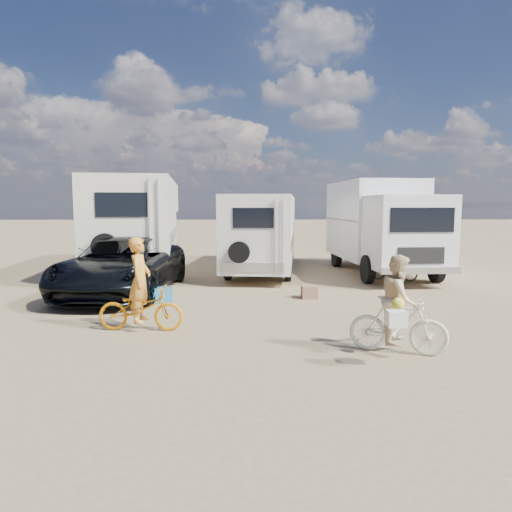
{
  "coord_description": "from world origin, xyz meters",
  "views": [
    {
      "loc": [
        -0.67,
        -9.75,
        2.49
      ],
      "look_at": [
        -0.47,
        0.95,
        1.3
      ],
      "focal_mm": 31.97,
      "sensor_mm": 36.0,
      "label": 1
    }
  ],
  "objects_px": {
    "rv_left": "(139,226)",
    "box_truck": "(382,227)",
    "rider_woman": "(399,310)",
    "bike_man": "(141,309)",
    "rider_man": "(140,289)",
    "dark_suv": "(123,266)",
    "bike_parked": "(394,268)",
    "cooler": "(162,295)",
    "bike_woman": "(398,325)",
    "crate": "(309,292)",
    "rv_main": "(263,234)"
  },
  "relations": [
    {
      "from": "rv_left",
      "to": "box_truck",
      "type": "distance_m",
      "value": 9.04
    },
    {
      "from": "rider_woman",
      "to": "box_truck",
      "type": "bearing_deg",
      "value": 6.04
    },
    {
      "from": "bike_man",
      "to": "rider_man",
      "type": "distance_m",
      "value": 0.4
    },
    {
      "from": "dark_suv",
      "to": "bike_parked",
      "type": "bearing_deg",
      "value": 17.18
    },
    {
      "from": "dark_suv",
      "to": "bike_man",
      "type": "xyz_separation_m",
      "value": [
        1.41,
        -3.9,
        -0.35
      ]
    },
    {
      "from": "box_truck",
      "to": "cooler",
      "type": "bearing_deg",
      "value": -148.58
    },
    {
      "from": "bike_parked",
      "to": "bike_woman",
      "type": "bearing_deg",
      "value": -171.79
    },
    {
      "from": "rv_left",
      "to": "box_truck",
      "type": "bearing_deg",
      "value": -12.57
    },
    {
      "from": "bike_man",
      "to": "bike_woman",
      "type": "bearing_deg",
      "value": -104.33
    },
    {
      "from": "bike_woman",
      "to": "bike_parked",
      "type": "height_order",
      "value": "bike_woman"
    },
    {
      "from": "box_truck",
      "to": "crate",
      "type": "relative_size",
      "value": 15.95
    },
    {
      "from": "bike_parked",
      "to": "cooler",
      "type": "distance_m",
      "value": 7.82
    },
    {
      "from": "bike_man",
      "to": "bike_parked",
      "type": "relative_size",
      "value": 1.1
    },
    {
      "from": "dark_suv",
      "to": "bike_man",
      "type": "height_order",
      "value": "dark_suv"
    },
    {
      "from": "bike_man",
      "to": "cooler",
      "type": "relative_size",
      "value": 3.44
    },
    {
      "from": "rv_main",
      "to": "rv_left",
      "type": "bearing_deg",
      "value": -174.87
    },
    {
      "from": "rv_main",
      "to": "rider_woman",
      "type": "relative_size",
      "value": 5.01
    },
    {
      "from": "dark_suv",
      "to": "bike_parked",
      "type": "height_order",
      "value": "dark_suv"
    },
    {
      "from": "rider_woman",
      "to": "cooler",
      "type": "bearing_deg",
      "value": 69.72
    },
    {
      "from": "bike_parked",
      "to": "cooler",
      "type": "xyz_separation_m",
      "value": [
        -7.07,
        -3.35,
        -0.21
      ]
    },
    {
      "from": "rv_left",
      "to": "rider_woman",
      "type": "relative_size",
      "value": 5.38
    },
    {
      "from": "rv_left",
      "to": "rider_man",
      "type": "bearing_deg",
      "value": -83.35
    },
    {
      "from": "rv_main",
      "to": "bike_woman",
      "type": "xyz_separation_m",
      "value": [
        1.93,
        -9.8,
        -0.93
      ]
    },
    {
      "from": "rv_left",
      "to": "bike_woman",
      "type": "bearing_deg",
      "value": -62.77
    },
    {
      "from": "rv_main",
      "to": "bike_woman",
      "type": "relative_size",
      "value": 4.64
    },
    {
      "from": "rider_man",
      "to": "rv_left",
      "type": "bearing_deg",
      "value": 16.84
    },
    {
      "from": "rv_main",
      "to": "bike_woman",
      "type": "distance_m",
      "value": 10.03
    },
    {
      "from": "rider_man",
      "to": "cooler",
      "type": "relative_size",
      "value": 3.45
    },
    {
      "from": "bike_woman",
      "to": "rider_man",
      "type": "relative_size",
      "value": 0.96
    },
    {
      "from": "rider_man",
      "to": "crate",
      "type": "distance_m",
      "value": 4.96
    },
    {
      "from": "rv_left",
      "to": "bike_man",
      "type": "xyz_separation_m",
      "value": [
        1.99,
        -8.41,
        -1.27
      ]
    },
    {
      "from": "bike_parked",
      "to": "crate",
      "type": "distance_m",
      "value": 4.28
    },
    {
      "from": "rider_woman",
      "to": "bike_woman",
      "type": "bearing_deg",
      "value": 0.0
    },
    {
      "from": "rv_left",
      "to": "bike_woman",
      "type": "relative_size",
      "value": 4.99
    },
    {
      "from": "rv_left",
      "to": "rider_woman",
      "type": "distance_m",
      "value": 11.98
    },
    {
      "from": "rv_left",
      "to": "bike_man",
      "type": "height_order",
      "value": "rv_left"
    },
    {
      "from": "rv_main",
      "to": "bike_woman",
      "type": "height_order",
      "value": "rv_main"
    },
    {
      "from": "dark_suv",
      "to": "rv_left",
      "type": "bearing_deg",
      "value": 100.82
    },
    {
      "from": "dark_suv",
      "to": "rider_woman",
      "type": "height_order",
      "value": "dark_suv"
    },
    {
      "from": "rv_main",
      "to": "box_truck",
      "type": "distance_m",
      "value": 4.35
    },
    {
      "from": "box_truck",
      "to": "rider_woman",
      "type": "xyz_separation_m",
      "value": [
        -2.33,
        -8.98,
        -0.94
      ]
    },
    {
      "from": "rv_left",
      "to": "cooler",
      "type": "distance_m",
      "value": 6.3
    },
    {
      "from": "bike_man",
      "to": "cooler",
      "type": "height_order",
      "value": "bike_man"
    },
    {
      "from": "rv_main",
      "to": "rv_left",
      "type": "xyz_separation_m",
      "value": [
        -4.73,
        0.12,
        0.3
      ]
    },
    {
      "from": "box_truck",
      "to": "bike_woman",
      "type": "xyz_separation_m",
      "value": [
        -2.33,
        -8.98,
        -1.21
      ]
    },
    {
      "from": "rv_main",
      "to": "dark_suv",
      "type": "height_order",
      "value": "rv_main"
    },
    {
      "from": "rv_main",
      "to": "rider_woman",
      "type": "bearing_deg",
      "value": -72.26
    },
    {
      "from": "rider_man",
      "to": "cooler",
      "type": "xyz_separation_m",
      "value": [
        -0.08,
        2.6,
        -0.65
      ]
    },
    {
      "from": "rider_woman",
      "to": "rider_man",
      "type": "bearing_deg",
      "value": 92.72
    },
    {
      "from": "bike_woman",
      "to": "crate",
      "type": "xyz_separation_m",
      "value": [
        -0.87,
        4.62,
        -0.32
      ]
    }
  ]
}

